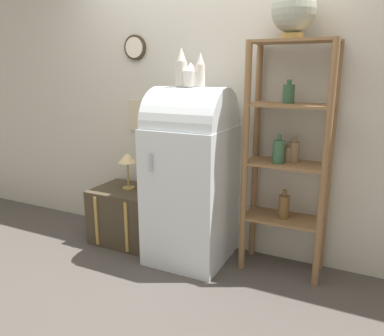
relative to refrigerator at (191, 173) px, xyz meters
The scene contains 10 objects.
ground_plane 0.79m from the refrigerator, 89.99° to the right, with size 12.00×12.00×0.00m, color #4C4742.
wall_back 0.69m from the refrigerator, 90.47° to the left, with size 7.00×0.09×2.70m.
refrigerator is the anchor object (origin of this frame).
suitcase_trunk 0.85m from the refrigerator, behind, with size 0.60×0.51×0.51m.
shelf_unit 0.79m from the refrigerator, 10.47° to the left, with size 0.63×0.33×1.78m.
globe 1.42m from the refrigerator, ahead, with size 0.31×0.31×0.35m.
vase_left 0.84m from the refrigerator, behind, with size 0.09×0.09×0.30m.
vase_center 0.78m from the refrigerator, 106.59° to the right, with size 0.12×0.12×0.18m.
vase_right 0.82m from the refrigerator, 11.64° to the left, with size 0.07×0.07×0.26m.
desk_lamp 0.66m from the refrigerator, behind, with size 0.17×0.17×0.34m.
Camera 1 is at (1.31, -2.44, 1.57)m, focal length 35.00 mm.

